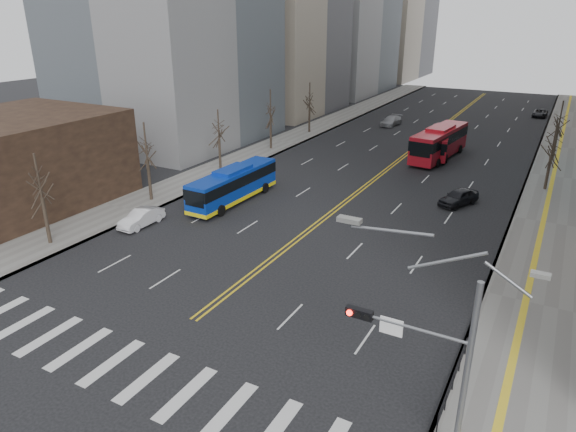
{
  "coord_description": "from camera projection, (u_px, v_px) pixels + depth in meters",
  "views": [
    {
      "loc": [
        16.78,
        -14.36,
        16.4
      ],
      "look_at": [
        1.74,
        13.13,
        3.91
      ],
      "focal_mm": 32.0,
      "sensor_mm": 36.0,
      "label": 1
    }
  ],
  "objects": [
    {
      "name": "car_silver",
      "position": [
        391.0,
        121.0,
        79.43
      ],
      "size": [
        2.4,
        5.1,
        1.44
      ],
      "primitive_type": "imported",
      "rotation": [
        0.0,
        0.0,
        -0.08
      ],
      "color": "#ABABB0",
      "rests_on": "ground"
    },
    {
      "name": "street_trees",
      "position": [
        311.0,
        128.0,
        54.81
      ],
      "size": [
        35.2,
        47.2,
        7.6
      ],
      "color": "#2D241B",
      "rests_on": "ground"
    },
    {
      "name": "signal_mast",
      "position": [
        429.0,
        348.0,
        18.95
      ],
      "size": [
        5.37,
        0.37,
        9.39
      ],
      "color": "gray",
      "rests_on": "ground"
    },
    {
      "name": "car_dark_far",
      "position": [
        540.0,
        113.0,
        85.97
      ],
      "size": [
        2.25,
        4.61,
        1.26
      ],
      "primitive_type": "imported",
      "rotation": [
        0.0,
        0.0,
        -0.03
      ],
      "color": "black",
      "rests_on": "ground"
    },
    {
      "name": "blue_bus",
      "position": [
        233.0,
        184.0,
        47.03
      ],
      "size": [
        2.78,
        11.14,
        3.25
      ],
      "color": "#0B31A9",
      "rests_on": "ground"
    },
    {
      "name": "centerline",
      "position": [
        424.0,
        141.0,
        70.08
      ],
      "size": [
        0.55,
        100.0,
        0.01
      ],
      "color": "gold",
      "rests_on": "ground"
    },
    {
      "name": "ground",
      "position": [
        129.0,
        370.0,
        25.26
      ],
      "size": [
        220.0,
        220.0,
        0.0
      ],
      "primitive_type": "plane",
      "color": "black"
    },
    {
      "name": "car_dark_mid",
      "position": [
        459.0,
        197.0,
        46.62
      ],
      "size": [
        3.39,
        4.69,
        1.48
      ],
      "primitive_type": "imported",
      "rotation": [
        0.0,
        0.0,
        -0.43
      ],
      "color": "black",
      "rests_on": "ground"
    },
    {
      "name": "sidewalk_left",
      "position": [
        283.0,
        142.0,
        69.26
      ],
      "size": [
        5.0,
        130.0,
        0.15
      ],
      "primitive_type": "cube",
      "color": "slate",
      "rests_on": "ground"
    },
    {
      "name": "crosswalk",
      "position": [
        129.0,
        370.0,
        25.25
      ],
      "size": [
        26.7,
        4.0,
        0.01
      ],
      "color": "silver",
      "rests_on": "ground"
    },
    {
      "name": "car_white",
      "position": [
        141.0,
        218.0,
        42.03
      ],
      "size": [
        1.52,
        4.22,
        1.38
      ],
      "primitive_type": "imported",
      "rotation": [
        0.0,
        0.0,
        -0.01
      ],
      "color": "silver",
      "rests_on": "ground"
    },
    {
      "name": "red_bus_near",
      "position": [
        439.0,
        141.0,
        62.42
      ],
      "size": [
        3.9,
        10.2,
        3.19
      ],
      "color": "red",
      "rests_on": "ground"
    },
    {
      "name": "pedestrian_railing",
      "position": [
        454.0,
        378.0,
        23.46
      ],
      "size": [
        0.06,
        6.06,
        1.02
      ],
      "color": "black",
      "rests_on": "sidewalk_right"
    },
    {
      "name": "storefront",
      "position": [
        6.0,
        163.0,
        45.12
      ],
      "size": [
        14.0,
        18.0,
        8.0
      ],
      "color": "black",
      "rests_on": "ground"
    },
    {
      "name": "red_bus_far",
      "position": [
        439.0,
        141.0,
        61.05
      ],
      "size": [
        4.18,
        12.43,
        3.84
      ],
      "color": "red",
      "rests_on": "ground"
    },
    {
      "name": "sidewalk_right",
      "position": [
        564.0,
        178.0,
        54.1
      ],
      "size": [
        7.0,
        130.0,
        0.15
      ],
      "primitive_type": "cube",
      "color": "slate",
      "rests_on": "ground"
    }
  ]
}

